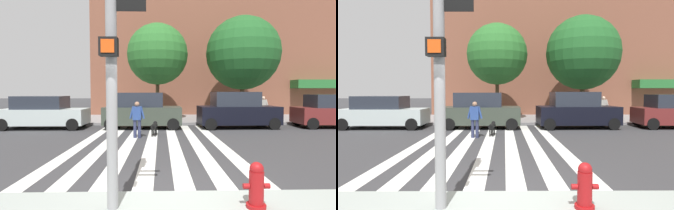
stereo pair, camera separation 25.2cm
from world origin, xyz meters
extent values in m
plane|color=#353538|center=(0.00, 5.68, 0.00)|extent=(160.00, 160.00, 0.00)
cube|color=gray|center=(0.00, 14.37, 0.07)|extent=(80.00, 6.00, 0.15)
cube|color=silver|center=(-3.30, 5.68, 0.00)|extent=(0.45, 10.77, 0.01)
cube|color=silver|center=(-2.40, 5.68, 0.00)|extent=(0.45, 10.77, 0.01)
cube|color=silver|center=(-1.50, 5.68, 0.00)|extent=(0.45, 10.77, 0.01)
cube|color=silver|center=(-0.60, 5.68, 0.00)|extent=(0.45, 10.77, 0.01)
cube|color=silver|center=(0.30, 5.68, 0.00)|extent=(0.45, 10.77, 0.01)
cube|color=silver|center=(1.20, 5.68, 0.00)|extent=(0.45, 10.77, 0.01)
cube|color=silver|center=(2.10, 5.68, 0.00)|extent=(0.45, 10.77, 0.01)
cube|color=#266A2F|center=(13.47, 16.77, 2.75)|extent=(5.10, 1.60, 0.70)
cylinder|color=gray|center=(-1.00, -0.73, 3.05)|extent=(0.18, 0.18, 5.80)
cube|color=black|center=(-1.00, -0.93, 2.75)|extent=(0.28, 0.18, 0.28)
cube|color=#E54C14|center=(-1.00, -1.03, 2.75)|extent=(0.20, 0.01, 0.20)
cube|color=black|center=(-0.72, -0.73, 3.45)|extent=(0.56, 0.03, 0.20)
cylinder|color=maroon|center=(1.36, -0.77, 0.18)|extent=(0.32, 0.32, 0.06)
cylinder|color=maroon|center=(1.36, -0.77, 0.48)|extent=(0.24, 0.24, 0.55)
sphere|color=maroon|center=(1.36, -0.77, 0.80)|extent=(0.23, 0.23, 0.23)
cylinder|color=maroon|center=(1.19, -0.77, 0.51)|extent=(0.10, 0.09, 0.09)
cylinder|color=maroon|center=(1.53, -0.77, 0.51)|extent=(0.10, 0.09, 0.09)
cube|color=#B2C0BE|center=(-6.80, 10.01, 0.69)|extent=(4.67, 1.95, 0.88)
cube|color=#232833|center=(-6.99, 10.01, 1.48)|extent=(2.68, 1.72, 0.72)
cylinder|color=black|center=(-4.95, 10.90, 0.33)|extent=(0.66, 0.22, 0.66)
cylinder|color=black|center=(-4.95, 9.12, 0.33)|extent=(0.66, 0.22, 0.66)
cylinder|color=black|center=(-8.66, 10.90, 0.33)|extent=(0.66, 0.22, 0.66)
cylinder|color=black|center=(-8.66, 9.11, 0.33)|extent=(0.66, 0.22, 0.66)
cube|color=#343C33|center=(-1.24, 10.01, 0.74)|extent=(4.35, 1.92, 0.98)
cube|color=#232833|center=(-1.42, 10.01, 1.64)|extent=(2.63, 1.68, 0.81)
cylinder|color=black|center=(0.45, 10.88, 0.33)|extent=(0.66, 0.22, 0.66)
cylinder|color=black|center=(0.45, 9.13, 0.33)|extent=(0.66, 0.22, 0.66)
cylinder|color=black|center=(-2.94, 10.88, 0.33)|extent=(0.66, 0.22, 0.66)
cylinder|color=black|center=(-2.94, 9.14, 0.33)|extent=(0.66, 0.22, 0.66)
cube|color=black|center=(4.23, 10.01, 0.75)|extent=(4.55, 2.04, 1.01)
cube|color=#232833|center=(4.05, 10.00, 1.67)|extent=(2.56, 1.75, 0.82)
cylinder|color=black|center=(5.97, 10.93, 0.33)|extent=(0.67, 0.24, 0.66)
cylinder|color=black|center=(6.02, 9.19, 0.33)|extent=(0.67, 0.24, 0.66)
cylinder|color=black|center=(2.44, 10.83, 0.33)|extent=(0.67, 0.24, 0.66)
cylinder|color=black|center=(2.49, 9.08, 0.33)|extent=(0.67, 0.24, 0.66)
cube|color=#232833|center=(9.73, 10.01, 1.55)|extent=(2.54, 1.73, 0.76)
cylinder|color=black|center=(8.24, 10.92, 0.33)|extent=(0.67, 0.25, 0.66)
cylinder|color=black|center=(8.17, 9.23, 0.33)|extent=(0.67, 0.25, 0.66)
cylinder|color=#4C3823|center=(-0.44, 13.22, 1.84)|extent=(0.26, 0.26, 3.37)
sphere|color=#286628|center=(-0.44, 13.22, 4.68)|extent=(4.20, 4.20, 4.20)
cylinder|color=#4C3823|center=(5.52, 13.38, 1.77)|extent=(0.32, 0.32, 3.24)
sphere|color=#1E5623|center=(5.52, 13.38, 4.80)|extent=(5.12, 5.12, 5.12)
cylinder|color=#282D4C|center=(-1.38, 6.80, 0.41)|extent=(0.16, 0.16, 0.82)
cylinder|color=#282D4C|center=(-1.18, 6.78, 0.41)|extent=(0.16, 0.16, 0.82)
cube|color=navy|center=(-1.28, 6.79, 1.12)|extent=(0.40, 0.28, 0.60)
cylinder|color=navy|center=(-1.52, 6.81, 1.15)|extent=(0.23, 0.11, 0.57)
cylinder|color=navy|center=(-1.04, 6.76, 1.15)|extent=(0.23, 0.11, 0.57)
sphere|color=#936B51|center=(-1.28, 6.79, 1.53)|extent=(0.24, 0.24, 0.22)
cylinder|color=black|center=(-0.53, 7.35, 0.45)|extent=(0.33, 0.73, 0.26)
sphere|color=black|center=(-0.49, 7.79, 0.55)|extent=(0.22, 0.22, 0.20)
cylinder|color=black|center=(-0.58, 6.90, 0.50)|extent=(0.06, 0.24, 0.16)
cylinder|color=black|center=(-0.58, 7.61, 0.16)|extent=(0.06, 0.06, 0.32)
cylinder|color=black|center=(-0.44, 7.59, 0.16)|extent=(0.06, 0.06, 0.32)
cylinder|color=black|center=(-0.63, 7.11, 0.16)|extent=(0.06, 0.06, 0.32)
cylinder|color=black|center=(-0.49, 7.10, 0.16)|extent=(0.06, 0.06, 0.32)
cylinder|color=black|center=(6.76, 12.37, 0.56)|extent=(0.19, 0.19, 0.82)
cylinder|color=black|center=(6.57, 12.42, 0.56)|extent=(0.19, 0.19, 0.82)
cube|color=#B2ADA3|center=(6.67, 12.40, 1.27)|extent=(0.43, 0.34, 0.60)
cylinder|color=#B2ADA3|center=(6.90, 12.33, 1.30)|extent=(0.24, 0.15, 0.57)
cylinder|color=#B2ADA3|center=(6.44, 12.46, 1.30)|extent=(0.24, 0.15, 0.57)
sphere|color=beige|center=(6.67, 12.40, 1.68)|extent=(0.27, 0.27, 0.22)
camera|label=1|loc=(-0.21, -4.98, 2.06)|focal=28.02mm
camera|label=2|loc=(0.04, -4.98, 2.06)|focal=28.02mm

